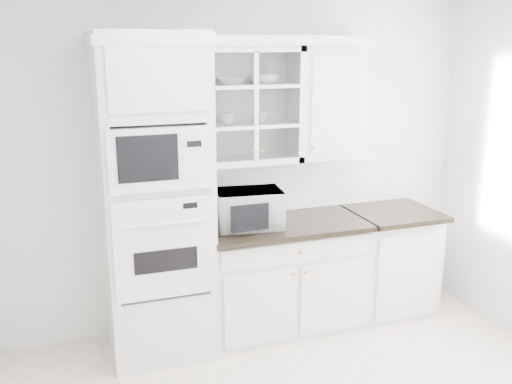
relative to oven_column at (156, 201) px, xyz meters
name	(u,v)px	position (x,y,z in m)	size (l,w,h in m)	color
room_shell	(307,137)	(0.75, -0.99, 0.58)	(4.00, 3.50, 2.70)	white
oven_column	(156,201)	(0.00, 0.00, 0.00)	(0.76, 0.68, 2.40)	silver
base_cabinet_run	(284,274)	(1.03, 0.03, -0.74)	(1.32, 0.67, 0.92)	silver
extra_base_cabinet	(389,260)	(2.03, 0.03, -0.74)	(0.72, 0.67, 0.92)	silver
upper_cabinet_glass	(249,105)	(0.78, 0.17, 0.65)	(0.80, 0.33, 0.90)	silver
upper_cabinet_solid	(328,102)	(1.46, 0.17, 0.65)	(0.55, 0.33, 0.90)	silver
crown_molding	(237,40)	(0.68, 0.14, 1.14)	(2.14, 0.38, 0.07)	white
countertop_microwave	(248,208)	(0.72, 0.02, -0.13)	(0.51, 0.42, 0.29)	white
bowl_a	(232,81)	(0.64, 0.18, 0.84)	(0.23, 0.23, 0.06)	white
bowl_b	(265,79)	(0.90, 0.16, 0.84)	(0.22, 0.22, 0.07)	white
cup_a	(227,119)	(0.60, 0.17, 0.55)	(0.11, 0.11, 0.09)	white
cup_b	(261,117)	(0.89, 0.18, 0.55)	(0.09, 0.09, 0.08)	white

